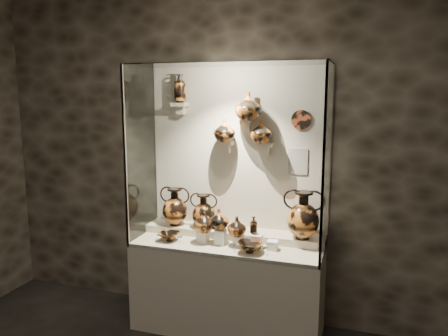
% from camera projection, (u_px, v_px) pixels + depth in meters
% --- Properties ---
extents(wall_back, '(5.00, 0.02, 3.20)m').
position_uv_depth(wall_back, '(238.00, 153.00, 4.09)').
color(wall_back, '#2C251C').
rests_on(wall_back, ground).
extents(plinth, '(1.70, 0.60, 0.80)m').
position_uv_depth(plinth, '(228.00, 288.00, 3.99)').
color(plinth, beige).
rests_on(plinth, floor).
extents(front_tier, '(1.68, 0.58, 0.03)m').
position_uv_depth(front_tier, '(228.00, 244.00, 3.92)').
color(front_tier, beige).
rests_on(front_tier, plinth).
extents(rear_tier, '(1.70, 0.25, 0.10)m').
position_uv_depth(rear_tier, '(233.00, 235.00, 4.08)').
color(rear_tier, beige).
rests_on(rear_tier, plinth).
extents(back_panel, '(1.70, 0.03, 1.60)m').
position_uv_depth(back_panel, '(238.00, 153.00, 4.08)').
color(back_panel, beige).
rests_on(back_panel, plinth).
extents(glass_front, '(1.70, 0.01, 1.60)m').
position_uv_depth(glass_front, '(217.00, 163.00, 3.51)').
color(glass_front, white).
rests_on(glass_front, plinth).
extents(glass_left, '(0.01, 0.60, 1.60)m').
position_uv_depth(glass_left, '(141.00, 154.00, 4.04)').
color(glass_left, white).
rests_on(glass_left, plinth).
extents(glass_right, '(0.01, 0.60, 1.60)m').
position_uv_depth(glass_right, '(327.00, 163.00, 3.53)').
color(glass_right, white).
rests_on(glass_right, plinth).
extents(glass_top, '(1.70, 0.60, 0.01)m').
position_uv_depth(glass_top, '(228.00, 64.00, 3.65)').
color(glass_top, white).
rests_on(glass_top, back_panel).
extents(frame_post_left, '(0.02, 0.02, 1.60)m').
position_uv_depth(frame_post_left, '(125.00, 158.00, 3.77)').
color(frame_post_left, gray).
rests_on(frame_post_left, plinth).
extents(frame_post_right, '(0.02, 0.02, 1.60)m').
position_uv_depth(frame_post_right, '(323.00, 168.00, 3.26)').
color(frame_post_right, gray).
rests_on(frame_post_right, plinth).
extents(pedestal_a, '(0.09, 0.09, 0.10)m').
position_uv_depth(pedestal_a, '(203.00, 237.00, 3.93)').
color(pedestal_a, silver).
rests_on(pedestal_a, front_tier).
extents(pedestal_b, '(0.09, 0.09, 0.13)m').
position_uv_depth(pedestal_b, '(221.00, 237.00, 3.87)').
color(pedestal_b, silver).
rests_on(pedestal_b, front_tier).
extents(pedestal_c, '(0.09, 0.09, 0.09)m').
position_uv_depth(pedestal_c, '(239.00, 241.00, 3.83)').
color(pedestal_c, silver).
rests_on(pedestal_c, front_tier).
extents(pedestal_d, '(0.09, 0.09, 0.12)m').
position_uv_depth(pedestal_d, '(257.00, 241.00, 3.77)').
color(pedestal_d, silver).
rests_on(pedestal_d, front_tier).
extents(pedestal_e, '(0.09, 0.09, 0.08)m').
position_uv_depth(pedestal_e, '(273.00, 245.00, 3.73)').
color(pedestal_e, silver).
rests_on(pedestal_e, front_tier).
extents(bracket_ul, '(0.14, 0.12, 0.04)m').
position_uv_depth(bracket_ul, '(180.00, 105.00, 4.10)').
color(bracket_ul, beige).
rests_on(bracket_ul, back_panel).
extents(bracket_ca, '(0.14, 0.12, 0.04)m').
position_uv_depth(bracket_ca, '(225.00, 143.00, 4.02)').
color(bracket_ca, beige).
rests_on(bracket_ca, back_panel).
extents(bracket_cb, '(0.10, 0.12, 0.04)m').
position_uv_depth(bracket_cb, '(246.00, 122.00, 3.93)').
color(bracket_cb, beige).
rests_on(bracket_cb, back_panel).
extents(bracket_cc, '(0.14, 0.12, 0.04)m').
position_uv_depth(bracket_cc, '(266.00, 145.00, 3.91)').
color(bracket_cc, beige).
rests_on(bracket_cc, back_panel).
extents(amphora_left, '(0.33, 0.33, 0.36)m').
position_uv_depth(amphora_left, '(175.00, 207.00, 4.19)').
color(amphora_left, '#C46C25').
rests_on(amphora_left, rear_tier).
extents(amphora_mid, '(0.34, 0.34, 0.32)m').
position_uv_depth(amphora_mid, '(204.00, 211.00, 4.10)').
color(amphora_mid, '#A0541C').
rests_on(amphora_mid, rear_tier).
extents(amphora_right, '(0.44, 0.44, 0.42)m').
position_uv_depth(amphora_right, '(303.00, 215.00, 3.78)').
color(amphora_right, '#C46C25').
rests_on(amphora_right, rear_tier).
extents(jug_a, '(0.24, 0.24, 0.19)m').
position_uv_depth(jug_a, '(204.00, 222.00, 3.88)').
color(jug_a, '#C46C25').
rests_on(jug_a, pedestal_a).
extents(jug_b, '(0.21, 0.21, 0.18)m').
position_uv_depth(jug_b, '(219.00, 219.00, 3.86)').
color(jug_b, '#A0541C').
rests_on(jug_b, pedestal_b).
extents(jug_c, '(0.20, 0.20, 0.17)m').
position_uv_depth(jug_c, '(237.00, 226.00, 3.81)').
color(jug_c, '#C46C25').
rests_on(jug_c, pedestal_c).
extents(lekythos_small, '(0.09, 0.09, 0.17)m').
position_uv_depth(lekythos_small, '(254.00, 224.00, 3.77)').
color(lekythos_small, '#A0541C').
rests_on(lekythos_small, pedestal_d).
extents(kylix_left, '(0.30, 0.27, 0.10)m').
position_uv_depth(kylix_left, '(169.00, 236.00, 3.96)').
color(kylix_left, '#A0541C').
rests_on(kylix_left, front_tier).
extents(kylix_right, '(0.32, 0.29, 0.11)m').
position_uv_depth(kylix_right, '(250.00, 246.00, 3.67)').
color(kylix_right, '#C46C25').
rests_on(kylix_right, front_tier).
extents(lekythos_tall, '(0.13, 0.13, 0.30)m').
position_uv_depth(lekythos_tall, '(180.00, 87.00, 4.06)').
color(lekythos_tall, '#C46C25').
rests_on(lekythos_tall, bracket_ul).
extents(ovoid_vase_a, '(0.26, 0.26, 0.21)m').
position_uv_depth(ovoid_vase_a, '(224.00, 131.00, 3.96)').
color(ovoid_vase_a, '#A0541C').
rests_on(ovoid_vase_a, bracket_ca).
extents(ovoid_vase_b, '(0.24, 0.24, 0.25)m').
position_uv_depth(ovoid_vase_b, '(248.00, 106.00, 3.83)').
color(ovoid_vase_b, '#A0541C').
rests_on(ovoid_vase_b, bracket_cb).
extents(ovoid_vase_c, '(0.23, 0.23, 0.20)m').
position_uv_depth(ovoid_vase_c, '(261.00, 132.00, 3.85)').
color(ovoid_vase_c, '#A0541C').
rests_on(ovoid_vase_c, bracket_cc).
extents(wall_plate, '(0.17, 0.02, 0.17)m').
position_uv_depth(wall_plate, '(301.00, 120.00, 3.82)').
color(wall_plate, '#A64320').
rests_on(wall_plate, back_panel).
extents(info_placard, '(0.17, 0.01, 0.23)m').
position_uv_depth(info_placard, '(298.00, 162.00, 3.90)').
color(info_placard, beige).
rests_on(info_placard, back_panel).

